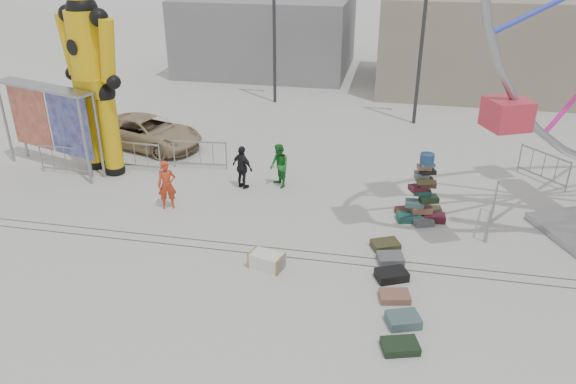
% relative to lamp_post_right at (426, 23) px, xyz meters
% --- Properties ---
extents(ground, '(90.00, 90.00, 0.00)m').
position_rel_lamp_post_right_xyz_m(ground, '(-3.09, -13.00, -4.48)').
color(ground, '#9E9E99').
rests_on(ground, ground).
extents(track_line_near, '(40.00, 0.04, 0.01)m').
position_rel_lamp_post_right_xyz_m(track_line_near, '(-3.09, -12.40, -4.48)').
color(track_line_near, '#47443F').
rests_on(track_line_near, ground).
extents(track_line_far, '(40.00, 0.04, 0.01)m').
position_rel_lamp_post_right_xyz_m(track_line_far, '(-3.09, -12.00, -4.48)').
color(track_line_far, '#47443F').
rests_on(track_line_far, ground).
extents(building_right, '(12.00, 8.00, 5.00)m').
position_rel_lamp_post_right_xyz_m(building_right, '(3.91, 7.00, -1.98)').
color(building_right, gray).
rests_on(building_right, ground).
extents(building_left, '(10.00, 8.00, 4.40)m').
position_rel_lamp_post_right_xyz_m(building_left, '(-9.09, 9.00, -2.28)').
color(building_left, gray).
rests_on(building_left, ground).
extents(lamp_post_right, '(1.41, 0.25, 8.00)m').
position_rel_lamp_post_right_xyz_m(lamp_post_right, '(0.00, 0.00, 0.00)').
color(lamp_post_right, '#2D2D30').
rests_on(lamp_post_right, ground).
extents(lamp_post_left, '(1.41, 0.25, 8.00)m').
position_rel_lamp_post_right_xyz_m(lamp_post_left, '(-7.00, 2.00, 0.00)').
color(lamp_post_left, '#2D2D30').
rests_on(lamp_post_left, ground).
extents(suitcase_tower, '(1.58, 1.38, 2.17)m').
position_rel_lamp_post_right_xyz_m(suitcase_tower, '(0.09, -9.33, -3.87)').
color(suitcase_tower, '#184942').
rests_on(suitcase_tower, ground).
extents(crash_test_dummy, '(2.74, 1.50, 7.02)m').
position_rel_lamp_post_right_xyz_m(crash_test_dummy, '(-11.35, -7.81, -0.78)').
color(crash_test_dummy, black).
rests_on(crash_test_dummy, ground).
extents(banner_scaffold, '(4.40, 2.04, 3.18)m').
position_rel_lamp_post_right_xyz_m(banner_scaffold, '(-13.19, -8.08, -2.10)').
color(banner_scaffold, gray).
rests_on(banner_scaffold, ground).
extents(steamer_trunk, '(1.00, 0.74, 0.42)m').
position_rel_lamp_post_right_xyz_m(steamer_trunk, '(-3.96, -13.00, -4.27)').
color(steamer_trunk, silver).
rests_on(steamer_trunk, ground).
extents(row_case_0, '(0.92, 0.82, 0.20)m').
position_rel_lamp_post_right_xyz_m(row_case_0, '(-0.88, -11.37, -4.38)').
color(row_case_0, '#3A381D').
rests_on(row_case_0, ground).
extents(row_case_1, '(0.80, 0.72, 0.21)m').
position_rel_lamp_post_right_xyz_m(row_case_1, '(-0.72, -12.06, -4.38)').
color(row_case_1, '#55595C').
rests_on(row_case_1, ground).
extents(row_case_2, '(0.95, 0.82, 0.24)m').
position_rel_lamp_post_right_xyz_m(row_case_2, '(-0.66, -12.89, -4.36)').
color(row_case_2, black).
rests_on(row_case_2, ground).
extents(row_case_3, '(0.82, 0.66, 0.18)m').
position_rel_lamp_post_right_xyz_m(row_case_3, '(-0.55, -13.76, -4.39)').
color(row_case_3, brown).
rests_on(row_case_3, ground).
extents(row_case_4, '(0.89, 0.80, 0.24)m').
position_rel_lamp_post_right_xyz_m(row_case_4, '(-0.33, -14.67, -4.36)').
color(row_case_4, '#445E61').
rests_on(row_case_4, ground).
extents(row_case_5, '(0.91, 0.74, 0.19)m').
position_rel_lamp_post_right_xyz_m(row_case_5, '(-0.38, -15.56, -4.39)').
color(row_case_5, black).
rests_on(row_case_5, ground).
extents(barricade_dummy_a, '(2.00, 0.13, 1.10)m').
position_rel_lamp_post_right_xyz_m(barricade_dummy_a, '(-12.58, -8.41, -3.93)').
color(barricade_dummy_a, gray).
rests_on(barricade_dummy_a, ground).
extents(barricade_dummy_b, '(2.00, 0.17, 1.10)m').
position_rel_lamp_post_right_xyz_m(barricade_dummy_b, '(-10.27, -7.55, -3.93)').
color(barricade_dummy_b, gray).
rests_on(barricade_dummy_b, ground).
extents(barricade_dummy_c, '(2.00, 0.26, 1.10)m').
position_rel_lamp_post_right_xyz_m(barricade_dummy_c, '(-7.95, -6.94, -3.93)').
color(barricade_dummy_c, gray).
rests_on(barricade_dummy_c, ground).
extents(barricade_wheel_front, '(0.52, 1.98, 1.10)m').
position_rel_lamp_post_right_xyz_m(barricade_wheel_front, '(2.17, -9.52, -3.93)').
color(barricade_wheel_front, gray).
rests_on(barricade_wheel_front, ground).
extents(barricade_wheel_back, '(1.41, 1.55, 1.10)m').
position_rel_lamp_post_right_xyz_m(barricade_wheel_back, '(4.36, -5.64, -3.93)').
color(barricade_wheel_back, gray).
rests_on(barricade_wheel_back, ground).
extents(pedestrian_red, '(0.69, 0.58, 1.61)m').
position_rel_lamp_post_right_xyz_m(pedestrian_red, '(-7.88, -10.22, -3.68)').
color(pedestrian_red, '#B8371A').
rests_on(pedestrian_red, ground).
extents(pedestrian_green, '(0.92, 0.95, 1.55)m').
position_rel_lamp_post_right_xyz_m(pedestrian_green, '(-4.71, -7.93, -3.71)').
color(pedestrian_green, '#1B6D24').
rests_on(pedestrian_green, ground).
extents(pedestrian_black, '(0.97, 0.77, 1.53)m').
position_rel_lamp_post_right_xyz_m(pedestrian_black, '(-5.93, -8.29, -3.71)').
color(pedestrian_black, black).
rests_on(pedestrian_black, ground).
extents(parked_suv, '(5.01, 3.31, 1.28)m').
position_rel_lamp_post_right_xyz_m(parked_suv, '(-10.77, -5.26, -3.84)').
color(parked_suv, tan).
rests_on(parked_suv, ground).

